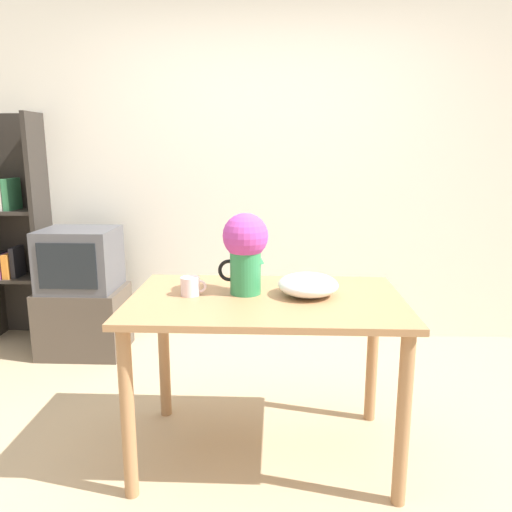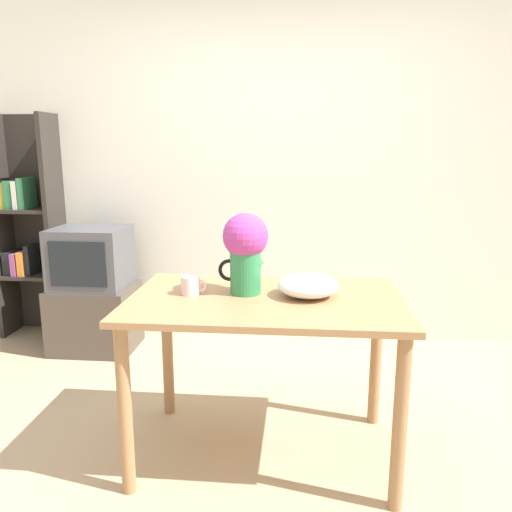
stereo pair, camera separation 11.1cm
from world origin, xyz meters
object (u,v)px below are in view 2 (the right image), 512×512
object	(u,v)px
coffee_mug	(191,285)
white_bowl	(308,285)
tv_set	(91,257)
flower_vase	(245,247)

from	to	relation	value
coffee_mug	white_bowl	world-z (taller)	white_bowl
tv_set	flower_vase	bearing A→B (deg)	-42.19
flower_vase	white_bowl	size ratio (longest dim) A/B	1.36
flower_vase	tv_set	distance (m)	1.73
white_bowl	coffee_mug	bearing A→B (deg)	-177.91
flower_vase	white_bowl	distance (m)	0.34
coffee_mug	flower_vase	bearing A→B (deg)	9.41
coffee_mug	tv_set	bearing A→B (deg)	130.36
white_bowl	tv_set	distance (m)	1.94
flower_vase	coffee_mug	bearing A→B (deg)	-170.59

